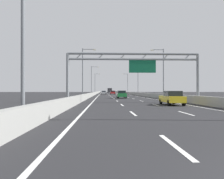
% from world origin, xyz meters
% --- Properties ---
extents(ground_plane, '(260.00, 260.00, 0.00)m').
position_xyz_m(ground_plane, '(0.00, 100.00, 0.00)').
color(ground_plane, '#262628').
extents(lane_dash_left_0, '(0.16, 3.00, 0.01)m').
position_xyz_m(lane_dash_left_0, '(-1.80, 3.50, 0.01)').
color(lane_dash_left_0, white).
rests_on(lane_dash_left_0, ground_plane).
extents(lane_dash_left_1, '(0.16, 3.00, 0.01)m').
position_xyz_m(lane_dash_left_1, '(-1.80, 12.50, 0.01)').
color(lane_dash_left_1, white).
rests_on(lane_dash_left_1, ground_plane).
extents(lane_dash_left_2, '(0.16, 3.00, 0.01)m').
position_xyz_m(lane_dash_left_2, '(-1.80, 21.50, 0.01)').
color(lane_dash_left_2, white).
rests_on(lane_dash_left_2, ground_plane).
extents(lane_dash_left_3, '(0.16, 3.00, 0.01)m').
position_xyz_m(lane_dash_left_3, '(-1.80, 30.50, 0.01)').
color(lane_dash_left_3, white).
rests_on(lane_dash_left_3, ground_plane).
extents(lane_dash_left_4, '(0.16, 3.00, 0.01)m').
position_xyz_m(lane_dash_left_4, '(-1.80, 39.50, 0.01)').
color(lane_dash_left_4, white).
rests_on(lane_dash_left_4, ground_plane).
extents(lane_dash_left_5, '(0.16, 3.00, 0.01)m').
position_xyz_m(lane_dash_left_5, '(-1.80, 48.50, 0.01)').
color(lane_dash_left_5, white).
rests_on(lane_dash_left_5, ground_plane).
extents(lane_dash_left_6, '(0.16, 3.00, 0.01)m').
position_xyz_m(lane_dash_left_6, '(-1.80, 57.50, 0.01)').
color(lane_dash_left_6, white).
rests_on(lane_dash_left_6, ground_plane).
extents(lane_dash_left_7, '(0.16, 3.00, 0.01)m').
position_xyz_m(lane_dash_left_7, '(-1.80, 66.50, 0.01)').
color(lane_dash_left_7, white).
rests_on(lane_dash_left_7, ground_plane).
extents(lane_dash_left_8, '(0.16, 3.00, 0.01)m').
position_xyz_m(lane_dash_left_8, '(-1.80, 75.50, 0.01)').
color(lane_dash_left_8, white).
rests_on(lane_dash_left_8, ground_plane).
extents(lane_dash_left_9, '(0.16, 3.00, 0.01)m').
position_xyz_m(lane_dash_left_9, '(-1.80, 84.50, 0.01)').
color(lane_dash_left_9, white).
rests_on(lane_dash_left_9, ground_plane).
extents(lane_dash_left_10, '(0.16, 3.00, 0.01)m').
position_xyz_m(lane_dash_left_10, '(-1.80, 93.50, 0.01)').
color(lane_dash_left_10, white).
rests_on(lane_dash_left_10, ground_plane).
extents(lane_dash_left_11, '(0.16, 3.00, 0.01)m').
position_xyz_m(lane_dash_left_11, '(-1.80, 102.50, 0.01)').
color(lane_dash_left_11, white).
rests_on(lane_dash_left_11, ground_plane).
extents(lane_dash_left_12, '(0.16, 3.00, 0.01)m').
position_xyz_m(lane_dash_left_12, '(-1.80, 111.50, 0.01)').
color(lane_dash_left_12, white).
rests_on(lane_dash_left_12, ground_plane).
extents(lane_dash_left_13, '(0.16, 3.00, 0.01)m').
position_xyz_m(lane_dash_left_13, '(-1.80, 120.50, 0.01)').
color(lane_dash_left_13, white).
rests_on(lane_dash_left_13, ground_plane).
extents(lane_dash_left_14, '(0.16, 3.00, 0.01)m').
position_xyz_m(lane_dash_left_14, '(-1.80, 129.50, 0.01)').
color(lane_dash_left_14, white).
rests_on(lane_dash_left_14, ground_plane).
extents(lane_dash_left_15, '(0.16, 3.00, 0.01)m').
position_xyz_m(lane_dash_left_15, '(-1.80, 138.50, 0.01)').
color(lane_dash_left_15, white).
rests_on(lane_dash_left_15, ground_plane).
extents(lane_dash_left_16, '(0.16, 3.00, 0.01)m').
position_xyz_m(lane_dash_left_16, '(-1.80, 147.50, 0.01)').
color(lane_dash_left_16, white).
rests_on(lane_dash_left_16, ground_plane).
extents(lane_dash_left_17, '(0.16, 3.00, 0.01)m').
position_xyz_m(lane_dash_left_17, '(-1.80, 156.50, 0.01)').
color(lane_dash_left_17, white).
rests_on(lane_dash_left_17, ground_plane).
extents(lane_dash_right_1, '(0.16, 3.00, 0.01)m').
position_xyz_m(lane_dash_right_1, '(1.80, 12.50, 0.01)').
color(lane_dash_right_1, white).
rests_on(lane_dash_right_1, ground_plane).
extents(lane_dash_right_2, '(0.16, 3.00, 0.01)m').
position_xyz_m(lane_dash_right_2, '(1.80, 21.50, 0.01)').
color(lane_dash_right_2, white).
rests_on(lane_dash_right_2, ground_plane).
extents(lane_dash_right_3, '(0.16, 3.00, 0.01)m').
position_xyz_m(lane_dash_right_3, '(1.80, 30.50, 0.01)').
color(lane_dash_right_3, white).
rests_on(lane_dash_right_3, ground_plane).
extents(lane_dash_right_4, '(0.16, 3.00, 0.01)m').
position_xyz_m(lane_dash_right_4, '(1.80, 39.50, 0.01)').
color(lane_dash_right_4, white).
rests_on(lane_dash_right_4, ground_plane).
extents(lane_dash_right_5, '(0.16, 3.00, 0.01)m').
position_xyz_m(lane_dash_right_5, '(1.80, 48.50, 0.01)').
color(lane_dash_right_5, white).
rests_on(lane_dash_right_5, ground_plane).
extents(lane_dash_right_6, '(0.16, 3.00, 0.01)m').
position_xyz_m(lane_dash_right_6, '(1.80, 57.50, 0.01)').
color(lane_dash_right_6, white).
rests_on(lane_dash_right_6, ground_plane).
extents(lane_dash_right_7, '(0.16, 3.00, 0.01)m').
position_xyz_m(lane_dash_right_7, '(1.80, 66.50, 0.01)').
color(lane_dash_right_7, white).
rests_on(lane_dash_right_7, ground_plane).
extents(lane_dash_right_8, '(0.16, 3.00, 0.01)m').
position_xyz_m(lane_dash_right_8, '(1.80, 75.50, 0.01)').
color(lane_dash_right_8, white).
rests_on(lane_dash_right_8, ground_plane).
extents(lane_dash_right_9, '(0.16, 3.00, 0.01)m').
position_xyz_m(lane_dash_right_9, '(1.80, 84.50, 0.01)').
color(lane_dash_right_9, white).
rests_on(lane_dash_right_9, ground_plane).
extents(lane_dash_right_10, '(0.16, 3.00, 0.01)m').
position_xyz_m(lane_dash_right_10, '(1.80, 93.50, 0.01)').
color(lane_dash_right_10, white).
rests_on(lane_dash_right_10, ground_plane).
extents(lane_dash_right_11, '(0.16, 3.00, 0.01)m').
position_xyz_m(lane_dash_right_11, '(1.80, 102.50, 0.01)').
color(lane_dash_right_11, white).
rests_on(lane_dash_right_11, ground_plane).
extents(lane_dash_right_12, '(0.16, 3.00, 0.01)m').
position_xyz_m(lane_dash_right_12, '(1.80, 111.50, 0.01)').
color(lane_dash_right_12, white).
rests_on(lane_dash_right_12, ground_plane).
extents(lane_dash_right_13, '(0.16, 3.00, 0.01)m').
position_xyz_m(lane_dash_right_13, '(1.80, 120.50, 0.01)').
color(lane_dash_right_13, white).
rests_on(lane_dash_right_13, ground_plane).
extents(lane_dash_right_14, '(0.16, 3.00, 0.01)m').
position_xyz_m(lane_dash_right_14, '(1.80, 129.50, 0.01)').
color(lane_dash_right_14, white).
rests_on(lane_dash_right_14, ground_plane).
extents(lane_dash_right_15, '(0.16, 3.00, 0.01)m').
position_xyz_m(lane_dash_right_15, '(1.80, 138.50, 0.01)').
color(lane_dash_right_15, white).
rests_on(lane_dash_right_15, ground_plane).
extents(lane_dash_right_16, '(0.16, 3.00, 0.01)m').
position_xyz_m(lane_dash_right_16, '(1.80, 147.50, 0.01)').
color(lane_dash_right_16, white).
rests_on(lane_dash_right_16, ground_plane).
extents(lane_dash_right_17, '(0.16, 3.00, 0.01)m').
position_xyz_m(lane_dash_right_17, '(1.80, 156.50, 0.01)').
color(lane_dash_right_17, white).
rests_on(lane_dash_right_17, ground_plane).
extents(edge_line_left, '(0.16, 176.00, 0.01)m').
position_xyz_m(edge_line_left, '(-5.25, 88.00, 0.01)').
color(edge_line_left, white).
rests_on(edge_line_left, ground_plane).
extents(edge_line_right, '(0.16, 176.00, 0.01)m').
position_xyz_m(edge_line_right, '(5.25, 88.00, 0.01)').
color(edge_line_right, white).
rests_on(edge_line_right, ground_plane).
extents(barrier_left, '(0.45, 220.00, 0.95)m').
position_xyz_m(barrier_left, '(-6.90, 110.00, 0.47)').
color(barrier_left, '#9E9E99').
rests_on(barrier_left, ground_plane).
extents(barrier_right, '(0.45, 220.00, 0.95)m').
position_xyz_m(barrier_right, '(6.90, 110.00, 0.47)').
color(barrier_right, '#9E9E99').
rests_on(barrier_right, ground_plane).
extents(sign_gantry, '(16.87, 0.36, 6.36)m').
position_xyz_m(sign_gantry, '(0.15, 25.79, 4.86)').
color(sign_gantry, gray).
rests_on(sign_gantry, ground_plane).
extents(streetlamp_left_near, '(2.58, 0.28, 9.50)m').
position_xyz_m(streetlamp_left_near, '(-7.47, 8.34, 5.40)').
color(streetlamp_left_near, slate).
rests_on(streetlamp_left_near, ground_plane).
extents(streetlamp_left_mid, '(2.58, 0.28, 9.50)m').
position_xyz_m(streetlamp_left_mid, '(-7.47, 40.33, 5.40)').
color(streetlamp_left_mid, slate).
rests_on(streetlamp_left_mid, ground_plane).
extents(streetlamp_right_mid, '(2.58, 0.28, 9.50)m').
position_xyz_m(streetlamp_right_mid, '(7.47, 40.33, 5.40)').
color(streetlamp_right_mid, slate).
rests_on(streetlamp_right_mid, ground_plane).
extents(streetlamp_left_far, '(2.58, 0.28, 9.50)m').
position_xyz_m(streetlamp_left_far, '(-7.47, 72.32, 5.40)').
color(streetlamp_left_far, slate).
rests_on(streetlamp_left_far, ground_plane).
extents(streetlamp_right_far, '(2.58, 0.28, 9.50)m').
position_xyz_m(streetlamp_right_far, '(7.47, 72.32, 5.40)').
color(streetlamp_right_far, slate).
rests_on(streetlamp_right_far, ground_plane).
extents(streetlamp_left_distant, '(2.58, 0.28, 9.50)m').
position_xyz_m(streetlamp_left_distant, '(-7.47, 104.32, 5.40)').
color(streetlamp_left_distant, slate).
rests_on(streetlamp_left_distant, ground_plane).
extents(streetlamp_right_distant, '(2.58, 0.28, 9.50)m').
position_xyz_m(streetlamp_right_distant, '(7.47, 104.32, 5.40)').
color(streetlamp_right_distant, slate).
rests_on(streetlamp_right_distant, ground_plane).
extents(white_car, '(1.84, 4.42, 1.40)m').
position_xyz_m(white_car, '(3.83, 96.37, 0.73)').
color(white_car, silver).
rests_on(white_car, ground_plane).
extents(silver_car, '(1.72, 4.39, 1.42)m').
position_xyz_m(silver_car, '(-3.65, 87.63, 0.74)').
color(silver_car, '#A8ADB2').
rests_on(silver_car, ground_plane).
extents(green_car, '(1.72, 4.64, 1.53)m').
position_xyz_m(green_car, '(-0.16, 42.76, 0.78)').
color(green_car, '#1E7A38').
rests_on(green_car, ground_plane).
extents(red_car, '(1.87, 4.34, 1.46)m').
position_xyz_m(red_car, '(-0.04, 88.06, 0.75)').
color(red_car, red).
rests_on(red_car, ground_plane).
extents(yellow_car, '(1.70, 4.37, 1.51)m').
position_xyz_m(yellow_car, '(3.52, 21.25, 0.76)').
color(yellow_car, yellow).
rests_on(yellow_car, ground_plane).
extents(box_truck, '(2.48, 8.92, 2.88)m').
position_xyz_m(box_truck, '(-0.03, 132.44, 1.61)').
color(box_truck, silver).
rests_on(box_truck, ground_plane).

